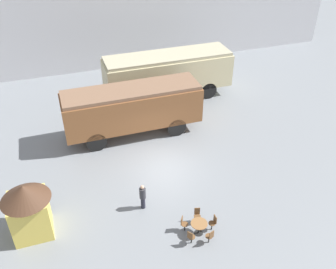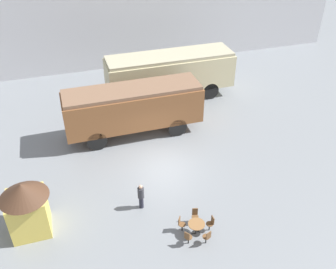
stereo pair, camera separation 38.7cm
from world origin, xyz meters
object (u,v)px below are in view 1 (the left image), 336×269
Objects in this scene: passenger_coach_vintage at (168,71)px; passenger_coach_wooden at (132,107)px; cafe_table_near at (199,225)px; ticket_kiosk at (28,207)px; cafe_chair_0 at (183,223)px; visitor_person at (143,196)px.

passenger_coach_vintage is 5.82m from passenger_coach_wooden.
cafe_table_near is at bearing -102.39° from passenger_coach_vintage.
passenger_coach_vintage is 15.60m from ticket_kiosk.
passenger_coach_vintage reaches higher than cafe_table_near.
cafe_chair_0 is at bearing -17.91° from ticket_kiosk.
visitor_person is at bearing -100.20° from passenger_coach_wooden.
passenger_coach_vintage is 6.38× the size of visitor_person.
visitor_person is (-1.48, 2.15, 0.33)m from cafe_chair_0.
passenger_coach_wooden is 5.87× the size of visitor_person.
ticket_kiosk is (-6.86, -6.98, -0.45)m from passenger_coach_wooden.
passenger_coach_wooden is 9.86m from cafe_table_near.
passenger_coach_vintage is 14.15m from cafe_chair_0.
cafe_chair_0 is 2.63m from visitor_person.
ticket_kiosk reaches higher than cafe_chair_0.
visitor_person is at bearing 129.52° from cafe_table_near.
visitor_person is (-2.14, 2.59, 0.28)m from cafe_table_near.
passenger_coach_vintage is at bearing 65.43° from visitor_person.
passenger_coach_wooden reaches higher than ticket_kiosk.
cafe_table_near is 0.28× the size of ticket_kiosk.
passenger_coach_vintage is at bearing 46.23° from ticket_kiosk.
passenger_coach_vintage is 12.60m from visitor_person.
passenger_coach_wooden is 9.79m from ticket_kiosk.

